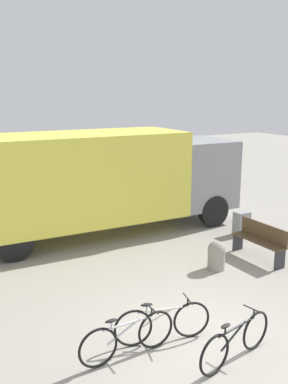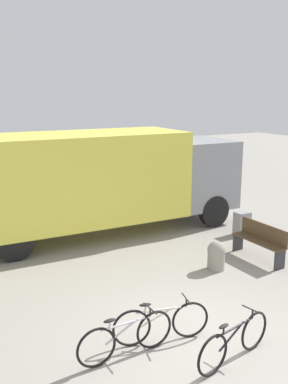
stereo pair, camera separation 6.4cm
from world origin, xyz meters
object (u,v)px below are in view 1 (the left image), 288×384
park_bench (260,240)px  bicycle_middle (163,323)px  delivery_truck (97,178)px  bicycle_far (236,341)px  bollard_near_bench (216,255)px  utility_box (242,223)px  bicycle_near (128,337)px

park_bench → bicycle_middle: bearing=115.1°
bicycle_middle → delivery_truck: bearing=91.0°
bicycle_far → bollard_near_bench: size_ratio=2.36×
park_bench → bicycle_far: park_bench is taller
delivery_truck → bicycle_middle: bearing=-101.3°
park_bench → utility_box: park_bench is taller
delivery_truck → bicycle_middle: 6.49m
delivery_truck → bicycle_far: bearing=-93.6°
park_bench → utility_box: (0.95, 1.79, -0.17)m
delivery_truck → bicycle_near: delivery_truck is taller
bicycle_near → bicycle_middle: 0.76m
bicycle_far → bollard_near_bench: 3.82m
utility_box → park_bench: bearing=-118.0°
bicycle_near → bollard_near_bench: bicycle_near is taller
bicycle_middle → bicycle_far: same height
delivery_truck → park_bench: 5.19m
bicycle_middle → bicycle_far: (0.76, -1.08, 0.00)m
bicycle_near → bicycle_far: same height
bicycle_far → utility_box: bearing=35.8°
park_bench → utility_box: bearing=-28.6°
bollard_near_bench → bicycle_near: bearing=-148.8°
bicycle_middle → bicycle_far: bearing=-41.3°
bicycle_near → bicycle_middle: size_ratio=1.02×
bicycle_far → bollard_near_bench: bearing=44.5°
park_bench → bicycle_near: bearing=112.7°
bicycle_middle → bicycle_far: 1.32m
bicycle_near → utility_box: size_ratio=2.47×
delivery_truck → bollard_near_bench: size_ratio=12.41×
bicycle_middle → bollard_near_bench: 3.56m
park_bench → bicycle_far: size_ratio=0.94×
utility_box → delivery_truck: bearing=149.4°
park_bench → bicycle_far: 4.80m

